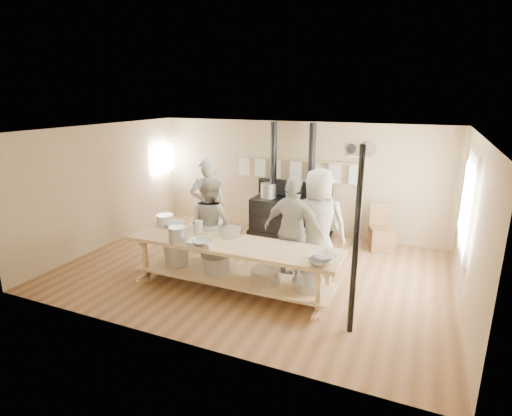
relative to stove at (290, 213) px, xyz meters
The scene contains 24 objects.
ground 2.18m from the stove, 89.82° to the right, with size 7.00×7.00×0.00m, color brown.
room_shell 2.39m from the stove, 89.82° to the right, with size 7.00×7.00×7.00m.
window_right 3.92m from the stove, 23.58° to the right, with size 0.09×1.50×1.65m.
left_opening 3.61m from the stove, behind, with size 0.00×0.90×0.90m.
stove is the anchor object (origin of this frame).
towel_rail 1.07m from the stove, 88.68° to the left, with size 3.00×0.04×0.47m.
back_wall_shelf 2.11m from the stove, 12.13° to the left, with size 0.63×0.14×0.32m.
prep_table 3.02m from the stove, 90.04° to the right, with size 3.60×0.90×0.85m.
support_post 4.11m from the stove, 59.33° to the right, with size 0.08×0.08×2.60m, color black.
cook_far_left 2.13m from the stove, 124.76° to the right, with size 0.72×0.48×1.99m, color #ADA999.
cook_left 2.51m from the stove, 107.16° to the right, with size 0.86×0.67×1.76m, color #ADA999.
cook_center 2.36m from the stove, 59.54° to the right, with size 0.98×0.64×2.00m, color #ADA999.
cook_right 2.49m from the stove, 70.27° to the right, with size 1.11×0.46×1.89m, color #ADA999.
cook_by_window 0.97m from the stove, 27.65° to the right, with size 1.07×0.62×1.66m, color #ADA999.
chair 2.09m from the stove, ahead, with size 0.58×0.58×0.98m.
bowl_white_a 3.03m from the stove, 116.50° to the right, with size 0.35×0.35×0.09m, color white.
bowl_steel_a 3.39m from the stove, 96.18° to the right, with size 0.32×0.32×0.10m, color silver.
bowl_white_b 3.48m from the stove, 63.30° to the right, with size 0.36×0.36×0.09m, color white.
bowl_steel_b 3.71m from the stove, 65.06° to the right, with size 0.34×0.34×0.11m, color silver.
roasting_pan 3.39m from the stove, 96.72° to the right, with size 0.39×0.26×0.09m, color #B2B2B7.
mixing_bowl_large 2.72m from the stove, 93.85° to the right, with size 0.38×0.38×0.12m, color silver.
bucket_galv 3.48m from the stove, 103.77° to the right, with size 0.29×0.29×0.26m, color gray.
deep_bowl_enamel 3.13m from the stove, 119.87° to the right, with size 0.32×0.32×0.20m, color white.
pitcher 2.99m from the stove, 103.97° to the right, with size 0.15×0.15×0.24m, color white.
Camera 1 is at (2.79, -6.36, 3.19)m, focal length 28.00 mm.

